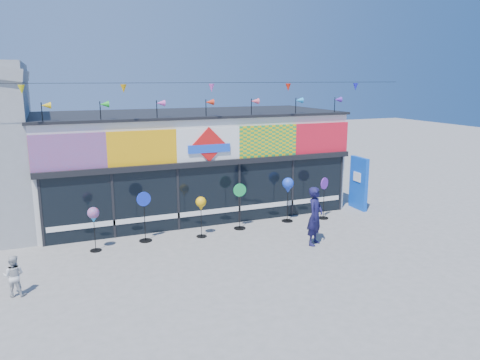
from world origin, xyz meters
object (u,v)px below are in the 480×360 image
spinner_1 (144,215)px  spinner_2 (201,205)px  spinner_4 (288,187)px  spinner_0 (93,216)px  adult_man (315,216)px  spinner_3 (240,205)px  spinner_5 (324,197)px  blue_sign (359,183)px  child (14,276)px

spinner_1 → spinner_2: bearing=-9.0°
spinner_2 → spinner_4: bearing=7.2°
spinner_0 → spinner_2: bearing=0.2°
spinner_4 → adult_man: bearing=-98.2°
spinner_1 → spinner_3: (3.49, 0.02, -0.01)m
spinner_0 → spinner_5: bearing=1.7°
spinner_2 → spinner_5: 5.16m
blue_sign → spinner_5: size_ratio=1.34×
spinner_1 → spinner_2: size_ratio=1.19×
spinner_4 → spinner_2: bearing=-172.8°
spinner_0 → spinner_1: bearing=10.6°
spinner_0 → adult_man: bearing=-17.5°
blue_sign → child: blue_sign is taller
spinner_0 → spinner_3: size_ratio=0.85×
spinner_3 → spinner_2: bearing=-168.6°
spinner_3 → spinner_5: bearing=-1.1°
spinner_3 → adult_man: size_ratio=0.87×
blue_sign → spinner_5: blue_sign is taller
spinner_0 → adult_man: 7.18m
blue_sign → spinner_5: bearing=-160.6°
spinner_1 → adult_man: 5.73m
adult_man → spinner_2: bearing=109.4°
spinner_0 → child: size_ratio=1.35×
spinner_1 → child: (-3.89, -2.83, -0.37)m
spinner_3 → child: bearing=-158.9°
spinner_2 → spinner_3: bearing=11.4°
spinner_0 → spinner_1: size_ratio=0.84×
spinner_1 → spinner_5: bearing=-0.4°
spinner_0 → spinner_4: (7.22, 0.47, 0.22)m
spinner_2 → child: (-5.80, -2.53, -0.62)m
spinner_2 → spinner_5: (5.14, 0.25, -0.29)m
spinner_0 → spinner_4: bearing=3.7°
spinner_5 → spinner_1: bearing=179.6°
spinner_5 → spinner_2: bearing=-177.2°
blue_sign → spinner_3: size_ratio=1.30×
spinner_1 → spinner_4: size_ratio=1.00×
spinner_2 → adult_man: 3.92m
spinner_2 → blue_sign: bearing=7.4°
spinner_1 → spinner_4: 5.57m
spinner_5 → child: size_ratio=1.53×
spinner_2 → spinner_3: (1.58, 0.32, -0.26)m
blue_sign → spinner_0: bearing=-173.5°
spinner_4 → child: spinner_4 is taller
spinner_0 → spinner_2: 3.58m
spinner_1 → spinner_3: size_ratio=1.01×
spinner_2 → adult_man: size_ratio=0.74×
spinner_0 → child: (-2.22, -2.52, -0.63)m
blue_sign → adult_man: 5.08m
spinner_4 → adult_man: (-0.38, -2.63, -0.41)m
spinner_5 → adult_man: 3.06m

